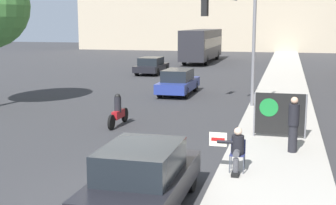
{
  "coord_description": "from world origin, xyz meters",
  "views": [
    {
      "loc": [
        3.53,
        -9.94,
        4.18
      ],
      "look_at": [
        -0.6,
        6.19,
        1.31
      ],
      "focal_mm": 50.0,
      "sensor_mm": 36.0,
      "label": 1
    }
  ],
  "objects_px": {
    "seated_protester": "(236,148)",
    "car_on_road_midblock": "(151,66)",
    "city_bus_on_road": "(202,44)",
    "car_on_road_nearest": "(178,82)",
    "motorcycle_on_road": "(118,112)",
    "protest_banner": "(279,114)",
    "jogger_on_sidewalk": "(293,124)",
    "parked_car_curbside": "(142,177)",
    "traffic_light_pole": "(235,30)"
  },
  "relations": [
    {
      "from": "seated_protester",
      "to": "car_on_road_midblock",
      "type": "height_order",
      "value": "car_on_road_midblock"
    },
    {
      "from": "car_on_road_midblock",
      "to": "city_bus_on_road",
      "type": "xyz_separation_m",
      "value": [
        1.92,
        12.38,
        1.25
      ]
    },
    {
      "from": "car_on_road_nearest",
      "to": "city_bus_on_road",
      "type": "distance_m",
      "value": 22.6
    },
    {
      "from": "city_bus_on_road",
      "to": "motorcycle_on_road",
      "type": "bearing_deg",
      "value": -85.95
    },
    {
      "from": "protest_banner",
      "to": "motorcycle_on_road",
      "type": "distance_m",
      "value": 6.49
    },
    {
      "from": "jogger_on_sidewalk",
      "to": "car_on_road_midblock",
      "type": "bearing_deg",
      "value": -29.99
    },
    {
      "from": "parked_car_curbside",
      "to": "car_on_road_nearest",
      "type": "height_order",
      "value": "parked_car_curbside"
    },
    {
      "from": "parked_car_curbside",
      "to": "motorcycle_on_road",
      "type": "xyz_separation_m",
      "value": [
        -3.56,
        8.0,
        -0.18
      ]
    },
    {
      "from": "parked_car_curbside",
      "to": "traffic_light_pole",
      "type": "bearing_deg",
      "value": 87.92
    },
    {
      "from": "jogger_on_sidewalk",
      "to": "city_bus_on_road",
      "type": "distance_m",
      "value": 35.22
    },
    {
      "from": "traffic_light_pole",
      "to": "parked_car_curbside",
      "type": "bearing_deg",
      "value": -92.08
    },
    {
      "from": "jogger_on_sidewalk",
      "to": "traffic_light_pole",
      "type": "xyz_separation_m",
      "value": [
        -2.82,
        8.25,
        2.78
      ]
    },
    {
      "from": "jogger_on_sidewalk",
      "to": "parked_car_curbside",
      "type": "distance_m",
      "value": 6.16
    },
    {
      "from": "protest_banner",
      "to": "car_on_road_nearest",
      "type": "xyz_separation_m",
      "value": [
        -5.95,
        9.76,
        -0.25
      ]
    },
    {
      "from": "traffic_light_pole",
      "to": "city_bus_on_road",
      "type": "bearing_deg",
      "value": 103.64
    },
    {
      "from": "car_on_road_midblock",
      "to": "motorcycle_on_road",
      "type": "xyz_separation_m",
      "value": [
        4.12,
        -18.82,
        -0.13
      ]
    },
    {
      "from": "jogger_on_sidewalk",
      "to": "car_on_road_midblock",
      "type": "distance_m",
      "value": 24.27
    },
    {
      "from": "parked_car_curbside",
      "to": "protest_banner",
      "type": "bearing_deg",
      "value": 67.96
    },
    {
      "from": "protest_banner",
      "to": "city_bus_on_road",
      "type": "bearing_deg",
      "value": 104.98
    },
    {
      "from": "seated_protester",
      "to": "car_on_road_midblock",
      "type": "distance_m",
      "value": 25.88
    },
    {
      "from": "seated_protester",
      "to": "protest_banner",
      "type": "height_order",
      "value": "protest_banner"
    },
    {
      "from": "jogger_on_sidewalk",
      "to": "car_on_road_midblock",
      "type": "xyz_separation_m",
      "value": [
        -10.99,
        21.63,
        -0.35
      ]
    },
    {
      "from": "jogger_on_sidewalk",
      "to": "motorcycle_on_road",
      "type": "relative_size",
      "value": 0.81
    },
    {
      "from": "jogger_on_sidewalk",
      "to": "traffic_light_pole",
      "type": "relative_size",
      "value": 0.32
    },
    {
      "from": "car_on_road_nearest",
      "to": "motorcycle_on_road",
      "type": "xyz_separation_m",
      "value": [
        -0.45,
        -8.79,
        -0.17
      ]
    },
    {
      "from": "car_on_road_nearest",
      "to": "traffic_light_pole",
      "type": "bearing_deg",
      "value": -43.08
    },
    {
      "from": "motorcycle_on_road",
      "to": "traffic_light_pole",
      "type": "bearing_deg",
      "value": 53.37
    },
    {
      "from": "parked_car_curbside",
      "to": "city_bus_on_road",
      "type": "distance_m",
      "value": 39.65
    },
    {
      "from": "car_on_road_midblock",
      "to": "seated_protester",
      "type": "bearing_deg",
      "value": -68.51
    },
    {
      "from": "protest_banner",
      "to": "car_on_road_nearest",
      "type": "relative_size",
      "value": 0.41
    },
    {
      "from": "jogger_on_sidewalk",
      "to": "car_on_road_nearest",
      "type": "relative_size",
      "value": 0.39
    },
    {
      "from": "city_bus_on_road",
      "to": "motorcycle_on_road",
      "type": "relative_size",
      "value": 5.42
    },
    {
      "from": "traffic_light_pole",
      "to": "car_on_road_midblock",
      "type": "relative_size",
      "value": 1.25
    },
    {
      "from": "seated_protester",
      "to": "motorcycle_on_road",
      "type": "relative_size",
      "value": 0.56
    },
    {
      "from": "jogger_on_sidewalk",
      "to": "car_on_road_nearest",
      "type": "distance_m",
      "value": 13.26
    },
    {
      "from": "seated_protester",
      "to": "motorcycle_on_road",
      "type": "xyz_separation_m",
      "value": [
        -5.36,
        5.26,
        -0.24
      ]
    },
    {
      "from": "seated_protester",
      "to": "parked_car_curbside",
      "type": "bearing_deg",
      "value": -135.76
    },
    {
      "from": "protest_banner",
      "to": "seated_protester",
      "type": "bearing_deg",
      "value": -103.7
    },
    {
      "from": "protest_banner",
      "to": "parked_car_curbside",
      "type": "xyz_separation_m",
      "value": [
        -2.85,
        -7.03,
        -0.24
      ]
    },
    {
      "from": "city_bus_on_road",
      "to": "car_on_road_nearest",
      "type": "bearing_deg",
      "value": -83.23
    },
    {
      "from": "seated_protester",
      "to": "protest_banner",
      "type": "distance_m",
      "value": 4.41
    },
    {
      "from": "traffic_light_pole",
      "to": "seated_protester",
      "type": "bearing_deg",
      "value": -83.0
    },
    {
      "from": "jogger_on_sidewalk",
      "to": "protest_banner",
      "type": "relative_size",
      "value": 0.96
    },
    {
      "from": "jogger_on_sidewalk",
      "to": "car_on_road_midblock",
      "type": "relative_size",
      "value": 0.4
    },
    {
      "from": "traffic_light_pole",
      "to": "city_bus_on_road",
      "type": "xyz_separation_m",
      "value": [
        -6.25,
        25.77,
        -1.88
      ]
    },
    {
      "from": "traffic_light_pole",
      "to": "jogger_on_sidewalk",
      "type": "bearing_deg",
      "value": -71.13
    },
    {
      "from": "car_on_road_nearest",
      "to": "protest_banner",
      "type": "bearing_deg",
      "value": -58.65
    },
    {
      "from": "parked_car_curbside",
      "to": "seated_protester",
      "type": "bearing_deg",
      "value": 56.74
    },
    {
      "from": "protest_banner",
      "to": "parked_car_curbside",
      "type": "relative_size",
      "value": 0.43
    },
    {
      "from": "parked_car_curbside",
      "to": "motorcycle_on_road",
      "type": "height_order",
      "value": "parked_car_curbside"
    }
  ]
}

